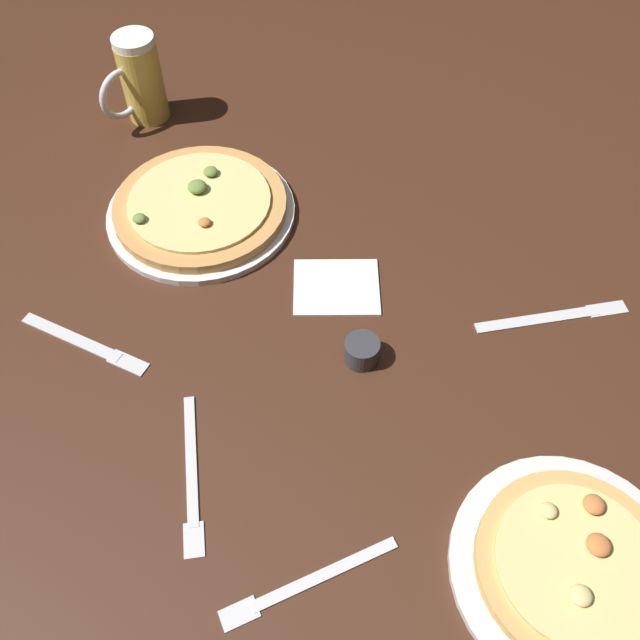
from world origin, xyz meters
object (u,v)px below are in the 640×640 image
(beer_mug_dark, at_px, (140,80))
(napkin_folded, at_px, (334,286))
(ramekin_butter, at_px, (362,351))
(knife_right, at_px, (553,316))
(fork_spare, at_px, (192,476))
(pizza_plate_near, at_px, (574,567))
(fork_left, at_px, (306,583))
(knife_spare, at_px, (85,343))
(pizza_plate_far, at_px, (201,208))

(beer_mug_dark, height_order, napkin_folded, beer_mug_dark)
(ramekin_butter, height_order, knife_right, ramekin_butter)
(beer_mug_dark, height_order, fork_spare, beer_mug_dark)
(pizza_plate_near, height_order, fork_left, pizza_plate_near)
(knife_right, height_order, knife_spare, same)
(knife_spare, bearing_deg, napkin_folded, 34.55)
(pizza_plate_near, bearing_deg, knife_right, 99.58)
(fork_left, bearing_deg, pizza_plate_far, 125.11)
(beer_mug_dark, bearing_deg, pizza_plate_near, -35.82)
(ramekin_butter, height_order, fork_left, ramekin_butter)
(fork_left, xyz_separation_m, knife_right, (0.23, 0.48, 0.00))
(pizza_plate_far, bearing_deg, fork_spare, -67.42)
(pizza_plate_near, xyz_separation_m, napkin_folded, (-0.39, 0.33, -0.01))
(pizza_plate_near, relative_size, napkin_folded, 2.16)
(ramekin_butter, distance_m, napkin_folded, 0.14)
(napkin_folded, xyz_separation_m, fork_spare, (-0.08, -0.36, -0.00))
(beer_mug_dark, relative_size, fork_left, 0.92)
(napkin_folded, xyz_separation_m, knife_right, (0.33, 0.05, -0.00))
(pizza_plate_near, xyz_separation_m, ramekin_butter, (-0.32, 0.21, 0.00))
(pizza_plate_near, distance_m, pizza_plate_far, 0.78)
(pizza_plate_near, height_order, napkin_folded, pizza_plate_near)
(pizza_plate_far, height_order, knife_spare, pizza_plate_far)
(pizza_plate_far, distance_m, ramekin_butter, 0.39)
(knife_spare, bearing_deg, fork_left, -27.81)
(pizza_plate_near, xyz_separation_m, knife_right, (-0.06, 0.37, -0.01))
(ramekin_butter, bearing_deg, fork_spare, -122.63)
(napkin_folded, xyz_separation_m, fork_left, (0.10, -0.44, -0.00))
(fork_left, bearing_deg, pizza_plate_near, 20.65)
(pizza_plate_far, relative_size, napkin_folded, 2.38)
(beer_mug_dark, bearing_deg, napkin_folded, -32.21)
(fork_left, bearing_deg, beer_mug_dark, 128.03)
(ramekin_butter, distance_m, knife_spare, 0.41)
(pizza_plate_far, relative_size, beer_mug_dark, 1.93)
(ramekin_butter, height_order, fork_spare, ramekin_butter)
(fork_spare, bearing_deg, knife_spare, 149.14)
(napkin_folded, relative_size, fork_spare, 0.64)
(ramekin_butter, distance_m, fork_spare, 0.29)
(fork_left, bearing_deg, knife_right, 64.78)
(knife_spare, bearing_deg, ramekin_butter, 14.66)
(knife_right, bearing_deg, knife_spare, -157.84)
(beer_mug_dark, distance_m, fork_left, 0.94)
(knife_right, bearing_deg, fork_left, -115.22)
(napkin_folded, bearing_deg, fork_left, -76.73)
(pizza_plate_near, relative_size, fork_left, 1.62)
(napkin_folded, bearing_deg, beer_mug_dark, 147.79)
(fork_left, distance_m, fork_spare, 0.20)
(pizza_plate_far, distance_m, beer_mug_dark, 0.31)
(pizza_plate_far, height_order, napkin_folded, pizza_plate_far)
(knife_right, bearing_deg, ramekin_butter, -147.73)
(ramekin_butter, xyz_separation_m, napkin_folded, (-0.08, 0.11, -0.01))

